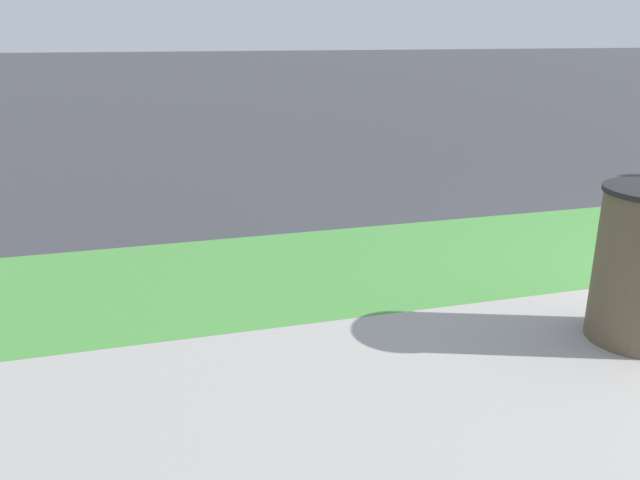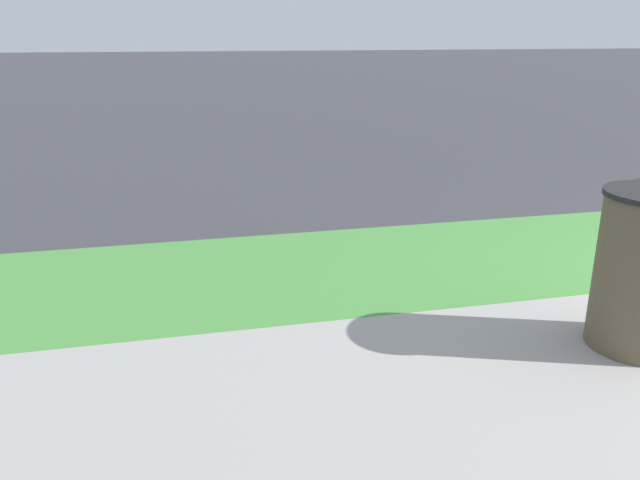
# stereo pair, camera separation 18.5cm
# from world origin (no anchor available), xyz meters

# --- Properties ---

